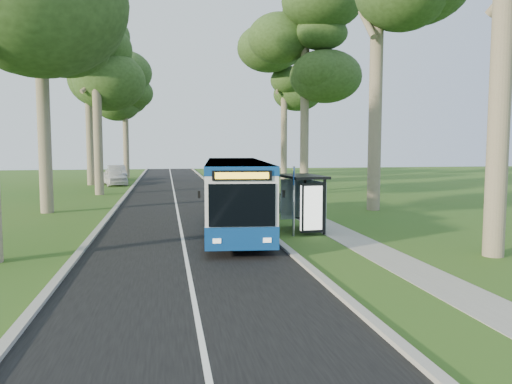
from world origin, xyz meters
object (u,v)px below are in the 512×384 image
(bus_shelter, at_px, (307,193))
(bus_stop_sign, at_px, (294,193))
(bus, at_px, (235,195))
(car_silver, at_px, (117,173))
(car_white, at_px, (114,177))
(litter_bin, at_px, (275,203))

(bus_shelter, bearing_deg, bus_stop_sign, -138.43)
(bus, bearing_deg, car_silver, 109.34)
(bus_shelter, distance_m, car_silver, 35.73)
(bus_shelter, height_order, car_white, bus_shelter)
(litter_bin, xyz_separation_m, car_silver, (-10.93, 27.84, 0.27))
(bus, relative_size, litter_bin, 10.75)
(litter_bin, relative_size, car_white, 0.23)
(bus, distance_m, bus_shelter, 3.05)
(bus, xyz_separation_m, car_silver, (-8.01, 33.20, -0.73))
(bus, bearing_deg, bus_shelter, -9.45)
(car_white, height_order, car_silver, car_silver)
(bus_stop_sign, relative_size, litter_bin, 2.65)
(bus_shelter, xyz_separation_m, litter_bin, (-0.02, 6.16, -1.14))
(bus_shelter, relative_size, car_white, 0.63)
(bus, height_order, car_white, bus)
(bus_stop_sign, xyz_separation_m, litter_bin, (0.79, 6.99, -1.20))
(bus_shelter, bearing_deg, car_silver, 103.73)
(litter_bin, height_order, car_white, car_white)
(bus_stop_sign, bearing_deg, car_silver, 122.89)
(bus_stop_sign, height_order, litter_bin, bus_stop_sign)
(car_white, bearing_deg, bus_shelter, -85.68)
(car_white, bearing_deg, litter_bin, -80.48)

